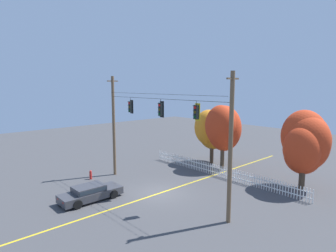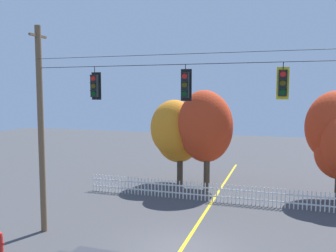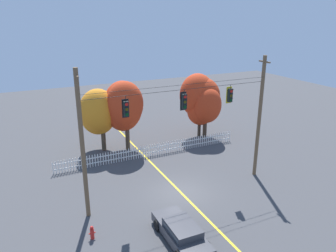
% 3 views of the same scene
% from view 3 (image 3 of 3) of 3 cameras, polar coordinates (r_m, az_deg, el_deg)
% --- Properties ---
extents(ground, '(80.00, 80.00, 0.00)m').
position_cam_3_polar(ground, '(23.73, 2.22, -11.44)').
color(ground, '#424244').
extents(lane_centerline_stripe, '(0.16, 36.00, 0.01)m').
position_cam_3_polar(lane_centerline_stripe, '(23.72, 2.22, -11.43)').
color(lane_centerline_stripe, gold).
rests_on(lane_centerline_stripe, ground).
extents(signal_support_span, '(13.30, 1.10, 9.25)m').
position_cam_3_polar(signal_support_span, '(21.74, 2.38, -0.64)').
color(signal_support_span, brown).
rests_on(signal_support_span, ground).
extents(traffic_signal_eastbound_side, '(0.43, 0.38, 1.38)m').
position_cam_3_polar(traffic_signal_eastbound_side, '(19.78, -7.29, 2.99)').
color(traffic_signal_eastbound_side, black).
extents(traffic_signal_southbound_primary, '(0.43, 0.38, 1.41)m').
position_cam_3_polar(traffic_signal_southbound_primary, '(21.26, 2.80, 4.29)').
color(traffic_signal_southbound_primary, black).
extents(traffic_signal_northbound_primary, '(0.43, 0.38, 1.33)m').
position_cam_3_polar(traffic_signal_northbound_primary, '(23.11, 10.69, 5.27)').
color(traffic_signal_northbound_primary, black).
extents(white_picket_fence, '(16.78, 0.06, 1.08)m').
position_cam_3_polar(white_picket_fence, '(29.20, -2.90, -4.21)').
color(white_picket_fence, white).
rests_on(white_picket_fence, ground).
extents(autumn_maple_near_fence, '(3.41, 3.57, 5.84)m').
position_cam_3_polar(autumn_maple_near_fence, '(30.12, -12.04, 2.36)').
color(autumn_maple_near_fence, '#473828').
rests_on(autumn_maple_near_fence, ground).
extents(autumn_maple_mid, '(3.56, 3.59, 6.48)m').
position_cam_3_polar(autumn_maple_mid, '(29.73, -7.69, 3.55)').
color(autumn_maple_mid, '#473828').
rests_on(autumn_maple_mid, ground).
extents(autumn_oak_far_east, '(3.88, 3.39, 6.46)m').
position_cam_3_polar(autumn_oak_far_east, '(33.31, 5.47, 4.65)').
color(autumn_oak_far_east, '#473828').
rests_on(autumn_oak_far_east, ground).
extents(autumn_maple_far_west, '(3.52, 3.62, 6.04)m').
position_cam_3_polar(autumn_maple_far_west, '(32.89, 6.41, 4.44)').
color(autumn_maple_far_west, '#473828').
rests_on(autumn_maple_far_west, ground).
extents(parked_car, '(1.92, 4.58, 1.15)m').
position_cam_3_polar(parked_car, '(19.00, 2.35, -17.87)').
color(parked_car, '#38383D').
rests_on(parked_car, ground).
extents(fire_hydrant, '(0.38, 0.22, 0.82)m').
position_cam_3_polar(fire_hydrant, '(19.73, -13.04, -17.56)').
color(fire_hydrant, red).
rests_on(fire_hydrant, ground).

